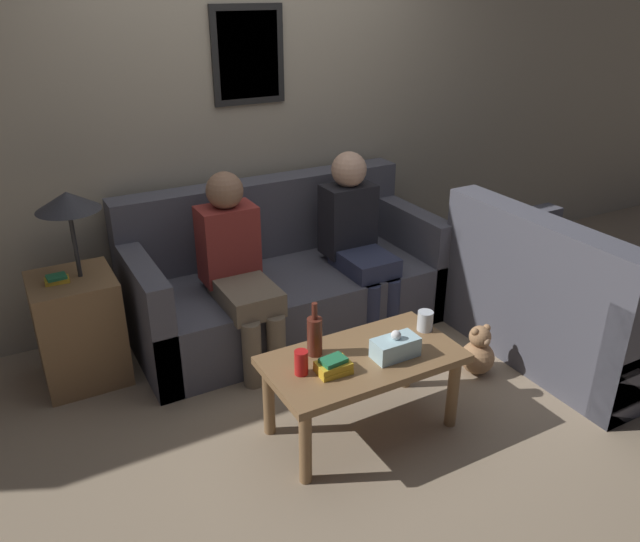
{
  "coord_description": "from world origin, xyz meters",
  "views": [
    {
      "loc": [
        -1.59,
        -2.84,
        2.11
      ],
      "look_at": [
        -0.07,
        -0.08,
        0.66
      ],
      "focal_mm": 35.0,
      "sensor_mm": 36.0,
      "label": 1
    }
  ],
  "objects_px": {
    "drinking_glass": "(425,321)",
    "couch_side": "(565,306)",
    "wine_bottle": "(315,335)",
    "couch_main": "(283,281)",
    "person_right": "(356,234)",
    "person_left": "(237,264)",
    "coffee_table": "(363,368)",
    "teddy_bear": "(478,353)"
  },
  "relations": [
    {
      "from": "couch_side",
      "to": "coffee_table",
      "type": "bearing_deg",
      "value": 91.64
    },
    {
      "from": "couch_main",
      "to": "person_left",
      "type": "height_order",
      "value": "person_left"
    },
    {
      "from": "person_right",
      "to": "couch_main",
      "type": "bearing_deg",
      "value": 158.47
    },
    {
      "from": "coffee_table",
      "to": "person_right",
      "type": "bearing_deg",
      "value": 59.96
    },
    {
      "from": "person_left",
      "to": "drinking_glass",
      "type": "bearing_deg",
      "value": -53.52
    },
    {
      "from": "couch_side",
      "to": "person_right",
      "type": "height_order",
      "value": "person_right"
    },
    {
      "from": "coffee_table",
      "to": "wine_bottle",
      "type": "height_order",
      "value": "wine_bottle"
    },
    {
      "from": "couch_main",
      "to": "coffee_table",
      "type": "bearing_deg",
      "value": -96.71
    },
    {
      "from": "couch_main",
      "to": "person_left",
      "type": "distance_m",
      "value": 0.54
    },
    {
      "from": "wine_bottle",
      "to": "person_left",
      "type": "height_order",
      "value": "person_left"
    },
    {
      "from": "couch_side",
      "to": "person_right",
      "type": "distance_m",
      "value": 1.37
    },
    {
      "from": "couch_main",
      "to": "person_right",
      "type": "relative_size",
      "value": 1.77
    },
    {
      "from": "teddy_bear",
      "to": "wine_bottle",
      "type": "bearing_deg",
      "value": 178.55
    },
    {
      "from": "coffee_table",
      "to": "wine_bottle",
      "type": "relative_size",
      "value": 3.44
    },
    {
      "from": "couch_side",
      "to": "person_right",
      "type": "xyz_separation_m",
      "value": [
        -0.9,
        0.98,
        0.31
      ]
    },
    {
      "from": "couch_side",
      "to": "wine_bottle",
      "type": "xyz_separation_m",
      "value": [
        -1.69,
        0.09,
        0.23
      ]
    },
    {
      "from": "couch_main",
      "to": "wine_bottle",
      "type": "xyz_separation_m",
      "value": [
        -0.34,
        -1.07,
        0.23
      ]
    },
    {
      "from": "couch_main",
      "to": "person_left",
      "type": "xyz_separation_m",
      "value": [
        -0.4,
        -0.22,
        0.3
      ]
    },
    {
      "from": "couch_main",
      "to": "couch_side",
      "type": "height_order",
      "value": "same"
    },
    {
      "from": "coffee_table",
      "to": "drinking_glass",
      "type": "distance_m",
      "value": 0.45
    },
    {
      "from": "couch_main",
      "to": "drinking_glass",
      "type": "xyz_separation_m",
      "value": [
        0.28,
        -1.14,
        0.18
      ]
    },
    {
      "from": "person_right",
      "to": "teddy_bear",
      "type": "distance_m",
      "value": 1.08
    },
    {
      "from": "person_left",
      "to": "coffee_table",
      "type": "bearing_deg",
      "value": -75.28
    },
    {
      "from": "couch_side",
      "to": "drinking_glass",
      "type": "relative_size",
      "value": 12.89
    },
    {
      "from": "couch_side",
      "to": "wine_bottle",
      "type": "relative_size",
      "value": 4.86
    },
    {
      "from": "person_right",
      "to": "teddy_bear",
      "type": "height_order",
      "value": "person_right"
    },
    {
      "from": "couch_side",
      "to": "drinking_glass",
      "type": "xyz_separation_m",
      "value": [
        -1.07,
        0.02,
        0.18
      ]
    },
    {
      "from": "person_left",
      "to": "teddy_bear",
      "type": "xyz_separation_m",
      "value": [
        1.14,
        -0.88,
        -0.47
      ]
    },
    {
      "from": "coffee_table",
      "to": "person_left",
      "type": "relative_size",
      "value": 0.86
    },
    {
      "from": "drinking_glass",
      "to": "person_left",
      "type": "height_order",
      "value": "person_left"
    },
    {
      "from": "drinking_glass",
      "to": "couch_main",
      "type": "bearing_deg",
      "value": 103.9
    },
    {
      "from": "drinking_glass",
      "to": "couch_side",
      "type": "bearing_deg",
      "value": -0.98
    },
    {
      "from": "wine_bottle",
      "to": "couch_main",
      "type": "bearing_deg",
      "value": 72.36
    },
    {
      "from": "couch_side",
      "to": "wine_bottle",
      "type": "height_order",
      "value": "couch_side"
    },
    {
      "from": "coffee_table",
      "to": "drinking_glass",
      "type": "relative_size",
      "value": 9.14
    },
    {
      "from": "person_left",
      "to": "person_right",
      "type": "distance_m",
      "value": 0.85
    },
    {
      "from": "couch_side",
      "to": "drinking_glass",
      "type": "bearing_deg",
      "value": 89.02
    },
    {
      "from": "couch_main",
      "to": "drinking_glass",
      "type": "distance_m",
      "value": 1.19
    },
    {
      "from": "couch_side",
      "to": "drinking_glass",
      "type": "height_order",
      "value": "couch_side"
    },
    {
      "from": "drinking_glass",
      "to": "person_right",
      "type": "xyz_separation_m",
      "value": [
        0.17,
        0.96,
        0.13
      ]
    },
    {
      "from": "couch_side",
      "to": "wine_bottle",
      "type": "distance_m",
      "value": 1.71
    },
    {
      "from": "wine_bottle",
      "to": "teddy_bear",
      "type": "bearing_deg",
      "value": -1.45
    }
  ]
}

